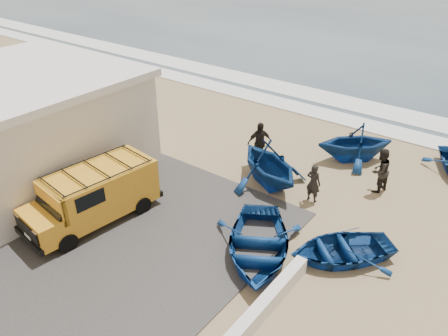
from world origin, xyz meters
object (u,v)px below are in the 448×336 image
Objects in this scene: boat_near_right at (341,249)px; boat_far_left at (355,142)px; fisherman_middle at (380,170)px; fisherman_front at (313,183)px; van at (94,194)px; parapet at (246,326)px; building at (10,128)px; boat_mid_left at (269,164)px; fisherman_back at (259,143)px; boat_near_left at (258,244)px.

boat_far_left is (-2.36, 6.61, 0.54)m from boat_near_right.
boat_far_left reaches higher than boat_near_right.
fisherman_middle is (-0.54, 4.70, 0.58)m from boat_near_right.
boat_near_right is 3.38m from fisherman_front.
van reaches higher than fisherman_front.
parapet is at bearing 105.48° from fisherman_front.
building is 12.68m from parapet.
fisherman_middle is at bearing -30.99° from boat_mid_left.
boat_mid_left is 1.90× the size of fisherman_back.
parapet is 9.03m from fisherman_middle.
fisherman_back is (-1.36, 1.37, -0.00)m from boat_mid_left.
fisherman_front is (10.92, 5.76, -1.36)m from building.
fisherman_front is at bearing 175.26° from boat_near_right.
boat_near_right reaches higher than parapet.
boat_near_right is 1.01× the size of boat_far_left.
building is at bearing -91.26° from boat_far_left.
fisherman_middle is (3.76, 2.25, -0.04)m from boat_mid_left.
building is 15.04m from fisherman_middle.
fisherman_middle is at bearing -0.19° from boat_far_left.
boat_near_left is at bearing -111.92° from fisherman_back.
building is 1.89× the size of van.
boat_mid_left reaches higher than parapet.
parapet is 1.21× the size of van.
van is 2.57× the size of fisherman_back.
parapet is 6.96m from fisherman_front.
boat_mid_left is at bearing 86.69° from boat_near_left.
boat_near_left is (11.00, 1.80, -1.73)m from building.
boat_mid_left reaches higher than fisherman_front.
boat_far_left reaches higher than parapet.
building is 5.05× the size of fisherman_middle.
boat_near_right is at bearing 80.64° from parapet.
fisherman_front is at bearing 52.76° from van.
parapet is at bearing -113.48° from fisherman_back.
boat_far_left is at bearing 42.42° from building.
fisherman_back is at bearing -62.37° from fisherman_middle.
building reaches higher than boat_far_left.
fisherman_middle is at bearing 32.29° from building.
building is at bearing 30.10° from fisherman_front.
fisherman_back is at bearing 43.38° from building.
building is 2.76× the size of boat_far_left.
parapet is at bearing 16.84° from fisherman_middle.
parapet is 11.06m from boat_far_left.
boat_near_left is at bearing 118.24° from parapet.
boat_mid_left is (-2.09, 3.96, 0.53)m from boat_near_left.
boat_near_left is 2.68m from boat_near_right.
boat_near_left reaches higher than parapet.
boat_mid_left is at bearing -100.04° from fisherman_back.
boat_mid_left is 2.29× the size of fisherman_front.
boat_far_left is 1.76× the size of fisherman_back.
boat_far_left is (5.59, 9.99, -0.20)m from van.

